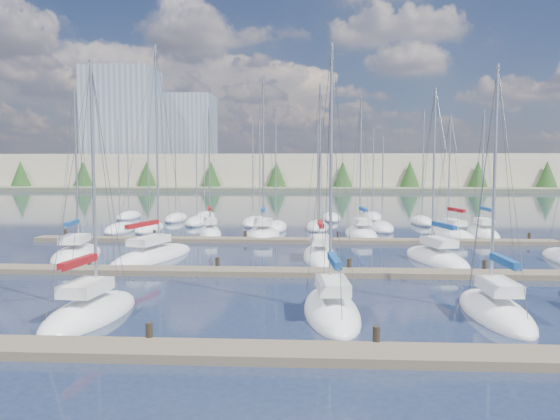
# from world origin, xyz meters

# --- Properties ---
(ground) EXTENTS (400.00, 400.00, 0.00)m
(ground) POSITION_xyz_m (0.00, 60.00, 0.00)
(ground) COLOR #242E48
(ground) RESTS_ON ground
(dock_near) EXTENTS (44.00, 1.93, 1.10)m
(dock_near) POSITION_xyz_m (0.00, 2.01, 0.15)
(dock_near) COLOR #6B5E4C
(dock_near) RESTS_ON ground
(dock_mid) EXTENTS (44.00, 1.93, 1.10)m
(dock_mid) POSITION_xyz_m (0.00, 16.01, 0.15)
(dock_mid) COLOR #6B5E4C
(dock_mid) RESTS_ON ground
(dock_far) EXTENTS (44.00, 1.93, 1.10)m
(dock_far) POSITION_xyz_m (0.00, 30.01, 0.15)
(dock_far) COLOR #6B5E4C
(dock_far) RESTS_ON ground
(sailboat_i) EXTENTS (5.12, 10.02, 15.51)m
(sailboat_i) POSITION_xyz_m (-9.26, 21.11, 0.19)
(sailboat_i) COLOR white
(sailboat_i) RESTS_ON ground
(sailboat_h) EXTENTS (4.04, 7.90, 12.78)m
(sailboat_h) POSITION_xyz_m (-14.81, 21.38, 0.18)
(sailboat_h) COLOR white
(sailboat_h) RESTS_ON ground
(sailboat_o) EXTENTS (3.54, 8.49, 15.44)m
(sailboat_o) POSITION_xyz_m (-2.71, 33.96, 0.19)
(sailboat_o) COLOR white
(sailboat_o) RESTS_ON ground
(sailboat_d) EXTENTS (2.86, 7.60, 12.38)m
(sailboat_d) POSITION_xyz_m (2.61, 7.49, 0.19)
(sailboat_d) COLOR white
(sailboat_d) RESTS_ON ground
(sailboat_r) EXTENTS (2.24, 7.49, 12.45)m
(sailboat_r) POSITION_xyz_m (17.68, 35.80, 0.19)
(sailboat_r) COLOR white
(sailboat_r) RESTS_ON ground
(sailboat_p) EXTENTS (3.34, 8.22, 13.64)m
(sailboat_p) POSITION_xyz_m (6.32, 35.04, 0.18)
(sailboat_p) COLOR white
(sailboat_p) RESTS_ON ground
(sailboat_c) EXTENTS (3.22, 6.99, 11.58)m
(sailboat_c) POSITION_xyz_m (-7.60, 6.42, 0.18)
(sailboat_c) COLOR white
(sailboat_c) RESTS_ON ground
(sailboat_n) EXTENTS (3.44, 7.07, 12.53)m
(sailboat_n) POSITION_xyz_m (-7.77, 34.50, 0.20)
(sailboat_n) COLOR white
(sailboat_n) RESTS_ON ground
(sailboat_q) EXTENTS (4.23, 8.55, 11.91)m
(sailboat_q) POSITION_xyz_m (14.45, 34.67, 0.17)
(sailboat_q) COLOR white
(sailboat_q) RESTS_ON ground
(sailboat_l) EXTENTS (4.32, 8.55, 12.44)m
(sailboat_l) POSITION_xyz_m (10.17, 21.40, 0.18)
(sailboat_l) COLOR white
(sailboat_l) RESTS_ON ground
(sailboat_k) EXTENTS (2.58, 8.47, 12.84)m
(sailboat_k) POSITION_xyz_m (2.31, 21.96, 0.19)
(sailboat_k) COLOR white
(sailboat_k) RESTS_ON ground
(sailboat_e) EXTENTS (2.40, 7.07, 11.48)m
(sailboat_e) POSITION_xyz_m (9.61, 7.68, 0.19)
(sailboat_e) COLOR white
(sailboat_e) RESTS_ON ground
(distant_boats) EXTENTS (36.93, 20.75, 13.30)m
(distant_boats) POSITION_xyz_m (-4.34, 43.76, 0.29)
(distant_boats) COLOR #9EA0A5
(distant_boats) RESTS_ON ground
(shoreline) EXTENTS (400.00, 60.00, 38.00)m
(shoreline) POSITION_xyz_m (-13.29, 149.77, 7.44)
(shoreline) COLOR #666B51
(shoreline) RESTS_ON ground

